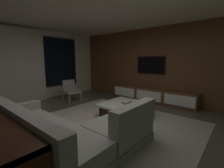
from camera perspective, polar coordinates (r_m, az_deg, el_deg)
floor at (r=3.66m, az=-4.70°, el=-15.90°), size 9.20×9.20×0.00m
back_wall_with_window at (r=6.40m, az=-29.02°, el=6.06°), size 6.60×0.30×2.70m
media_wall at (r=5.90m, az=16.77°, el=6.70°), size 0.12×7.80×2.70m
ceiling at (r=3.53m, az=-5.32°, el=28.20°), size 8.20×8.20×0.00m
area_rug at (r=3.83m, az=0.22°, el=-14.61°), size 3.20×3.80×0.01m
sectional_couch at (r=2.86m, az=-17.08°, el=-17.20°), size 1.98×2.50×0.82m
coffee_table at (r=4.30m, az=4.80°, el=-9.39°), size 1.16×1.16×0.36m
book_stack_on_coffee_table at (r=4.23m, az=5.45°, el=-6.76°), size 0.27×0.20×0.07m
accent_chair_near_window at (r=6.05m, az=-15.07°, el=-1.90°), size 0.60×0.61×0.78m
media_console at (r=5.79m, az=14.67°, el=-4.20°), size 0.46×3.10×0.52m
mounted_tv at (r=5.90m, az=14.11°, el=6.81°), size 0.05×1.09×0.63m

